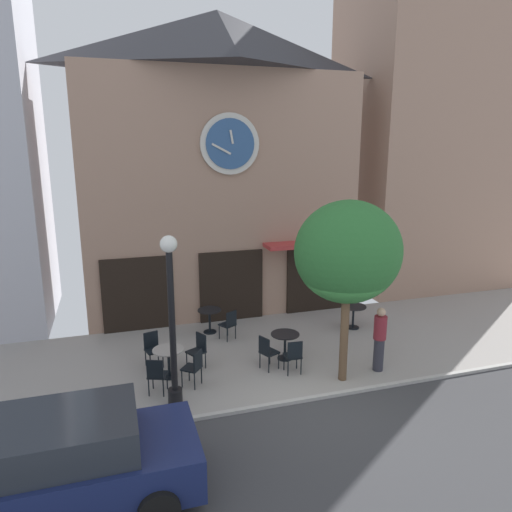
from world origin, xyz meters
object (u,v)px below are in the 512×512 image
(pedestrian_maroon, at_px, (380,338))
(cafe_chair_left_end, at_px, (156,373))
(cafe_chair_by_entrance, at_px, (153,347))
(street_tree, at_px, (348,252))
(cafe_table_leftmost, at_px, (169,356))
(cafe_chair_facing_street, at_px, (198,348))
(parked_car_navy, at_px, (60,464))
(cafe_chair_near_tree, at_px, (194,365))
(street_lamp, at_px, (172,322))
(cafe_chair_outer, at_px, (294,354))
(cafe_table_near_curb, at_px, (353,312))
(cafe_chair_mid_row, at_px, (267,350))
(cafe_table_center, at_px, (285,340))
(cafe_chair_right_end, at_px, (229,323))
(cafe_table_near_door, at_px, (210,316))

(pedestrian_maroon, bearing_deg, cafe_chair_left_end, 175.45)
(cafe_chair_by_entrance, bearing_deg, pedestrian_maroon, -19.69)
(street_tree, bearing_deg, cafe_table_leftmost, 161.07)
(cafe_chair_facing_street, relative_size, parked_car_navy, 0.21)
(cafe_chair_left_end, height_order, pedestrian_maroon, pedestrian_maroon)
(cafe_chair_near_tree, relative_size, pedestrian_maroon, 0.54)
(street_lamp, distance_m, parked_car_navy, 3.47)
(cafe_chair_by_entrance, xyz_separation_m, cafe_chair_left_end, (-0.05, -1.51, 0.00))
(cafe_chair_near_tree, distance_m, cafe_chair_facing_street, 0.97)
(cafe_chair_near_tree, height_order, cafe_chair_by_entrance, same)
(cafe_chair_near_tree, height_order, cafe_chair_outer, same)
(cafe_table_near_curb, height_order, cafe_chair_outer, cafe_chair_outer)
(cafe_chair_outer, height_order, cafe_chair_mid_row, same)
(cafe_table_center, height_order, cafe_chair_outer, cafe_chair_outer)
(cafe_chair_near_tree, bearing_deg, cafe_chair_outer, -2.98)
(street_lamp, xyz_separation_m, cafe_chair_by_entrance, (-0.30, 2.04, -1.41))
(cafe_chair_facing_street, xyz_separation_m, cafe_chair_mid_row, (1.64, -0.64, 0.00))
(street_tree, distance_m, cafe_table_near_curb, 4.34)
(parked_car_navy, bearing_deg, cafe_chair_near_tree, 49.87)
(pedestrian_maroon, bearing_deg, cafe_chair_near_tree, 172.94)
(cafe_chair_facing_street, xyz_separation_m, cafe_chair_outer, (2.20, -1.06, 0.00))
(street_lamp, xyz_separation_m, cafe_chair_right_end, (2.00, 3.07, -1.41))
(cafe_chair_right_end, bearing_deg, cafe_chair_outer, -68.09)
(cafe_table_near_curb, bearing_deg, pedestrian_maroon, -105.82)
(cafe_chair_near_tree, bearing_deg, cafe_table_near_curb, 21.78)
(cafe_table_center, xyz_separation_m, cafe_chair_mid_row, (-0.66, -0.45, 0.00))
(cafe_chair_left_end, bearing_deg, cafe_chair_outer, 0.07)
(cafe_chair_right_end, xyz_separation_m, cafe_chair_left_end, (-2.34, -2.54, 0.00))
(cafe_chair_by_entrance, height_order, cafe_chair_facing_street, same)
(cafe_table_near_curb, height_order, cafe_chair_right_end, cafe_chair_right_end)
(cafe_chair_facing_street, height_order, cafe_chair_left_end, same)
(cafe_table_near_door, xyz_separation_m, cafe_chair_right_end, (0.44, -0.72, 0.01))
(cafe_chair_facing_street, bearing_deg, street_tree, -27.26)
(cafe_chair_mid_row, bearing_deg, street_tree, -32.73)
(cafe_table_near_door, bearing_deg, street_tree, -57.10)
(cafe_table_near_door, height_order, cafe_chair_right_end, cafe_chair_right_end)
(street_lamp, xyz_separation_m, cafe_table_near_door, (1.56, 3.79, -1.41))
(street_tree, distance_m, cafe_chair_by_entrance, 5.53)
(cafe_chair_left_end, bearing_deg, cafe_chair_by_entrance, 88.19)
(cafe_chair_facing_street, bearing_deg, cafe_table_near_door, 71.17)
(cafe_table_center, bearing_deg, cafe_chair_by_entrance, 169.38)
(cafe_chair_by_entrance, relative_size, cafe_chair_facing_street, 1.00)
(street_lamp, xyz_separation_m, cafe_chair_left_end, (-0.34, 0.53, -1.41))
(cafe_table_leftmost, distance_m, cafe_chair_outer, 3.09)
(street_lamp, height_order, cafe_chair_outer, street_lamp)
(cafe_chair_outer, bearing_deg, parked_car_navy, -149.42)
(cafe_chair_left_end, bearing_deg, cafe_table_center, 14.17)
(street_tree, bearing_deg, pedestrian_maroon, 8.84)
(cafe_chair_near_tree, xyz_separation_m, cafe_chair_by_entrance, (-0.85, 1.38, 0.00))
(cafe_chair_right_end, bearing_deg, cafe_chair_by_entrance, -155.96)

